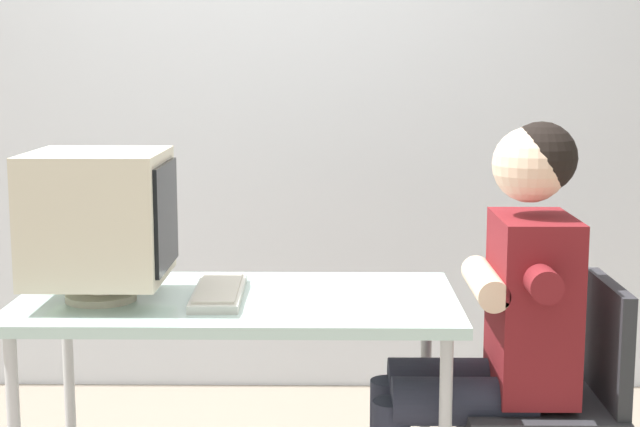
{
  "coord_description": "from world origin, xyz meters",
  "views": [
    {
      "loc": [
        0.28,
        -2.8,
        1.44
      ],
      "look_at": [
        0.25,
        0.0,
        0.99
      ],
      "focal_mm": 54.55,
      "sensor_mm": 36.0,
      "label": 1
    }
  ],
  "objects_px": {
    "crt_monitor": "(100,217)",
    "keyboard": "(219,292)",
    "person_seated": "(496,316)",
    "desk": "(238,316)",
    "office_chair": "(556,393)"
  },
  "relations": [
    {
      "from": "keyboard",
      "to": "person_seated",
      "type": "relative_size",
      "value": 0.33
    },
    {
      "from": "crt_monitor",
      "to": "keyboard",
      "type": "distance_m",
      "value": 0.41
    },
    {
      "from": "keyboard",
      "to": "office_chair",
      "type": "distance_m",
      "value": 1.04
    },
    {
      "from": "keyboard",
      "to": "person_seated",
      "type": "bearing_deg",
      "value": -3.11
    },
    {
      "from": "crt_monitor",
      "to": "office_chair",
      "type": "bearing_deg",
      "value": 0.15
    },
    {
      "from": "keyboard",
      "to": "person_seated",
      "type": "height_order",
      "value": "person_seated"
    },
    {
      "from": "keyboard",
      "to": "desk",
      "type": "bearing_deg",
      "value": -0.49
    },
    {
      "from": "crt_monitor",
      "to": "keyboard",
      "type": "bearing_deg",
      "value": 8.16
    },
    {
      "from": "desk",
      "to": "crt_monitor",
      "type": "relative_size",
      "value": 2.99
    },
    {
      "from": "office_chair",
      "to": "person_seated",
      "type": "bearing_deg",
      "value": 180.0
    },
    {
      "from": "desk",
      "to": "keyboard",
      "type": "distance_m",
      "value": 0.09
    },
    {
      "from": "keyboard",
      "to": "crt_monitor",
      "type": "bearing_deg",
      "value": -171.84
    },
    {
      "from": "crt_monitor",
      "to": "person_seated",
      "type": "distance_m",
      "value": 1.19
    },
    {
      "from": "desk",
      "to": "crt_monitor",
      "type": "distance_m",
      "value": 0.5
    },
    {
      "from": "crt_monitor",
      "to": "keyboard",
      "type": "height_order",
      "value": "crt_monitor"
    }
  ]
}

